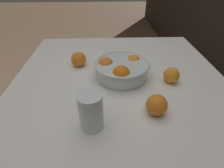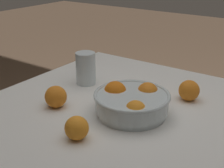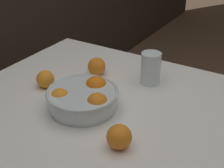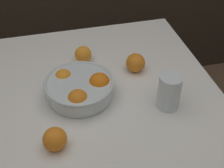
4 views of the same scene
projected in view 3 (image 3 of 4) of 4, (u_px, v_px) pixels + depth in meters
dining_table at (88, 125)px, 1.21m from camera, size 1.08×1.04×0.75m
fruit_bowl at (84, 98)px, 1.14m from camera, size 0.26×0.26×0.10m
juice_glass at (151, 70)px, 1.30m from camera, size 0.08×0.08×0.14m
orange_loose_near_bowl at (45, 79)px, 1.29m from camera, size 0.07×0.07×0.07m
orange_loose_front at (97, 66)px, 1.38m from camera, size 0.08×0.08×0.08m
orange_loose_aside at (119, 137)px, 0.95m from camera, size 0.08×0.08×0.08m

